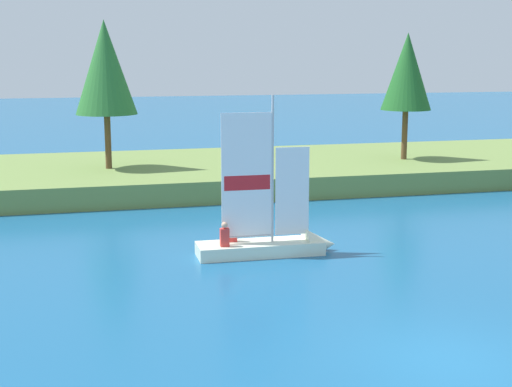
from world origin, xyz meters
name	(u,v)px	position (x,y,z in m)	size (l,w,h in m)	color
ground_plane	(448,360)	(0.00, 0.00, 0.00)	(200.00, 200.00, 0.00)	#195684
shore_bank	(228,172)	(0.00, 22.85, 0.52)	(80.00, 11.29, 1.03)	olive
shoreline_tree_midleft	(105,68)	(-5.98, 22.10, 5.78)	(2.88, 2.88, 6.95)	brown
shoreline_tree_centre	(407,72)	(9.07, 21.60, 5.51)	(2.56, 2.56, 6.45)	brown
sailboat	(279,241)	(-1.19, 9.06, 0.43)	(4.62, 1.28, 5.50)	silver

